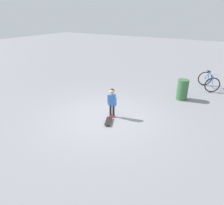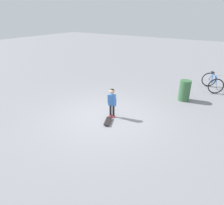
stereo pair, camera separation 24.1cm
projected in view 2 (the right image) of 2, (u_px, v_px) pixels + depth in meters
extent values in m
plane|color=gray|center=(104.00, 117.00, 7.41)|extent=(50.00, 50.00, 0.00)
cylinder|color=black|center=(113.00, 111.00, 7.35)|extent=(0.08, 0.08, 0.42)
cube|color=#B73333|center=(113.00, 116.00, 7.41)|extent=(0.12, 0.17, 0.05)
cylinder|color=black|center=(111.00, 110.00, 7.38)|extent=(0.08, 0.08, 0.42)
cube|color=#B73333|center=(110.00, 116.00, 7.44)|extent=(0.12, 0.17, 0.05)
cube|color=#386BB7|center=(112.00, 100.00, 7.20)|extent=(0.27, 0.20, 0.40)
cylinder|color=#386BB7|center=(115.00, 101.00, 7.07)|extent=(0.06, 0.06, 0.32)
cylinder|color=#386BB7|center=(108.00, 99.00, 7.29)|extent=(0.06, 0.06, 0.32)
sphere|color=tan|center=(112.00, 91.00, 7.07)|extent=(0.17, 0.17, 0.17)
sphere|color=black|center=(112.00, 91.00, 7.08)|extent=(0.16, 0.16, 0.16)
cube|color=black|center=(108.00, 121.00, 7.02)|extent=(0.40, 0.61, 0.02)
cube|color=#B7B7BC|center=(107.00, 124.00, 6.84)|extent=(0.11, 0.07, 0.02)
cube|color=#B7B7BC|center=(109.00, 118.00, 7.21)|extent=(0.11, 0.07, 0.02)
cylinder|color=beige|center=(109.00, 125.00, 6.84)|extent=(0.05, 0.06, 0.06)
cylinder|color=beige|center=(105.00, 125.00, 6.86)|extent=(0.05, 0.06, 0.06)
cylinder|color=beige|center=(111.00, 119.00, 7.20)|extent=(0.05, 0.06, 0.06)
cylinder|color=beige|center=(107.00, 119.00, 7.23)|extent=(0.05, 0.06, 0.06)
torus|color=black|center=(216.00, 86.00, 9.43)|extent=(0.66, 0.36, 0.71)
torus|color=black|center=(209.00, 79.00, 10.36)|extent=(0.66, 0.36, 0.71)
cylinder|color=#B7B7BC|center=(216.00, 86.00, 9.43)|extent=(0.08, 0.08, 0.06)
cylinder|color=#B7B7BC|center=(209.00, 79.00, 10.36)|extent=(0.08, 0.08, 0.06)
cylinder|color=#2D6BB7|center=(214.00, 80.00, 9.68)|extent=(0.27, 0.48, 0.48)
cylinder|color=#2D6BB7|center=(215.00, 75.00, 9.64)|extent=(0.30, 0.55, 0.06)
cylinder|color=#2D6BB7|center=(212.00, 78.00, 9.94)|extent=(0.10, 0.14, 0.48)
cylinder|color=#2D6BB7|center=(210.00, 81.00, 10.18)|extent=(0.22, 0.40, 0.08)
cylinder|color=#2D6BB7|center=(211.00, 77.00, 10.14)|extent=(0.18, 0.33, 0.40)
cylinder|color=#2D6BB7|center=(216.00, 82.00, 9.40)|extent=(0.09, 0.13, 0.41)
cube|color=black|center=(213.00, 72.00, 9.88)|extent=(0.19, 0.24, 0.05)
cylinder|color=#B7B7BC|center=(217.00, 75.00, 9.33)|extent=(0.42, 0.23, 0.02)
cylinder|color=#38663D|center=(185.00, 90.00, 8.67)|extent=(0.46, 0.46, 0.88)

